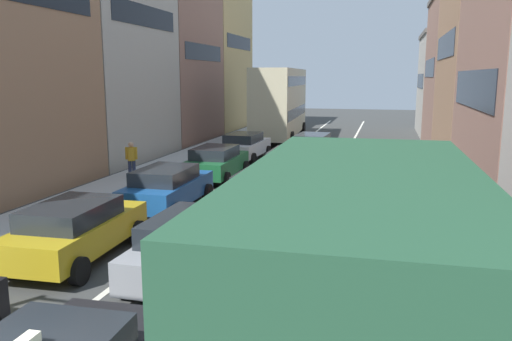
# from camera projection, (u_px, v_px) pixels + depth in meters

# --- Properties ---
(sidewalk_left) EXTENTS (2.60, 64.00, 0.14)m
(sidewalk_left) POSITION_uv_depth(u_px,v_px,m) (166.00, 166.00, 25.68)
(sidewalk_left) COLOR #AAAAAA
(sidewalk_left) RESTS_ON ground
(lane_stripe_left) EXTENTS (0.16, 60.00, 0.01)m
(lane_stripe_left) POSITION_uv_depth(u_px,v_px,m) (263.00, 172.00, 24.48)
(lane_stripe_left) COLOR silver
(lane_stripe_left) RESTS_ON ground
(lane_stripe_right) EXTENTS (0.16, 60.00, 0.01)m
(lane_stripe_right) POSITION_uv_depth(u_px,v_px,m) (334.00, 176.00, 23.65)
(lane_stripe_right) COLOR silver
(lane_stripe_right) RESTS_ON ground
(building_row_left) EXTENTS (7.20, 43.90, 14.18)m
(building_row_left) POSITION_uv_depth(u_px,v_px,m) (92.00, 40.00, 28.14)
(building_row_left) COLOR beige
(building_row_left) RESTS_ON ground
(removalist_box_truck) EXTENTS (2.79, 7.74, 3.58)m
(removalist_box_truck) POSITION_uv_depth(u_px,v_px,m) (360.00, 282.00, 6.46)
(removalist_box_truck) COLOR #A51E1E
(removalist_box_truck) RESTS_ON ground
(sedan_centre_lane_second) EXTENTS (2.12, 4.33, 1.49)m
(sedan_centre_lane_second) POSITION_uv_depth(u_px,v_px,m) (194.00, 244.00, 11.56)
(sedan_centre_lane_second) COLOR gray
(sedan_centre_lane_second) RESTS_ON ground
(wagon_left_lane_second) EXTENTS (2.17, 4.36, 1.49)m
(wagon_left_lane_second) POSITION_uv_depth(u_px,v_px,m) (76.00, 229.00, 12.69)
(wagon_left_lane_second) COLOR #B29319
(wagon_left_lane_second) RESTS_ON ground
(hatchback_centre_lane_third) EXTENTS (2.13, 4.33, 1.49)m
(hatchback_centre_lane_third) POSITION_uv_depth(u_px,v_px,m) (265.00, 192.00, 16.78)
(hatchback_centre_lane_third) COLOR #A51E1E
(hatchback_centre_lane_third) RESTS_ON ground
(sedan_left_lane_third) EXTENTS (2.07, 4.31, 1.49)m
(sedan_left_lane_third) POSITION_uv_depth(u_px,v_px,m) (167.00, 187.00, 17.50)
(sedan_left_lane_third) COLOR #194C8C
(sedan_left_lane_third) RESTS_ON ground
(coupe_centre_lane_fourth) EXTENTS (2.08, 4.31, 1.49)m
(coupe_centre_lane_fourth) POSITION_uv_depth(u_px,v_px,m) (291.00, 165.00, 21.77)
(coupe_centre_lane_fourth) COLOR beige
(coupe_centre_lane_fourth) RESTS_ON ground
(sedan_left_lane_fourth) EXTENTS (2.07, 4.30, 1.49)m
(sedan_left_lane_fourth) POSITION_uv_depth(u_px,v_px,m) (216.00, 162.00, 22.63)
(sedan_left_lane_fourth) COLOR #19592D
(sedan_left_lane_fourth) RESTS_ON ground
(sedan_centre_lane_fifth) EXTENTS (2.24, 4.39, 1.49)m
(sedan_centre_lane_fifth) POSITION_uv_depth(u_px,v_px,m) (313.00, 147.00, 27.59)
(sedan_centre_lane_fifth) COLOR #759EB7
(sedan_centre_lane_fifth) RESTS_ON ground
(sedan_left_lane_fifth) EXTENTS (2.20, 4.37, 1.49)m
(sedan_left_lane_fifth) POSITION_uv_depth(u_px,v_px,m) (244.00, 146.00, 27.94)
(sedan_left_lane_fifth) COLOR silver
(sedan_left_lane_fifth) RESTS_ON ground
(sedan_right_lane_behind_truck) EXTENTS (2.08, 4.31, 1.49)m
(sedan_right_lane_behind_truck) POSITION_uv_depth(u_px,v_px,m) (356.00, 220.00, 13.46)
(sedan_right_lane_behind_truck) COLOR black
(sedan_right_lane_behind_truck) RESTS_ON ground
(bus_mid_queue_primary) EXTENTS (3.18, 10.61, 5.06)m
(bus_mid_queue_primary) POSITION_uv_depth(u_px,v_px,m) (280.00, 101.00, 36.22)
(bus_mid_queue_primary) COLOR #BFB793
(bus_mid_queue_primary) RESTS_ON ground
(pedestrian_near_kerb) EXTENTS (0.53, 0.34, 1.66)m
(pedestrian_near_kerb) POSITION_uv_depth(u_px,v_px,m) (131.00, 158.00, 22.84)
(pedestrian_near_kerb) COLOR #262D47
(pedestrian_near_kerb) RESTS_ON ground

